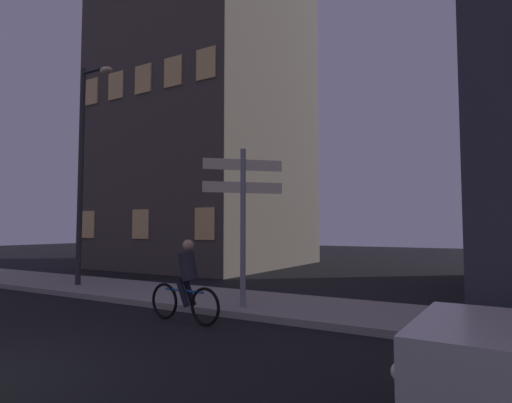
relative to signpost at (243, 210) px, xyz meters
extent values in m
cube|color=gray|center=(-0.80, 0.83, -2.17)|extent=(40.00, 2.73, 0.14)
cylinder|color=gray|center=(0.00, 0.00, -0.38)|extent=(0.12, 0.12, 3.44)
cube|color=beige|center=(0.00, 0.00, 0.99)|extent=(1.28, 1.28, 0.24)
cube|color=beige|center=(0.00, 0.00, 0.49)|extent=(1.28, 1.28, 0.24)
cylinder|color=#2D2D30|center=(-6.21, 0.54, 1.22)|extent=(0.16, 0.16, 6.64)
cylinder|color=#2D2D30|center=(-5.69, 0.54, 4.39)|extent=(1.05, 0.10, 0.10)
ellipsoid|color=#F9E099|center=(-5.16, 0.54, 4.29)|extent=(0.44, 0.28, 0.20)
sphere|color=#F9EFCC|center=(4.16, -4.25, -1.55)|extent=(0.16, 0.16, 0.16)
sphere|color=#F9EFCC|center=(4.20, -3.06, -1.55)|extent=(0.16, 0.16, 0.16)
torus|color=black|center=(-1.10, -1.25, -1.88)|extent=(0.72, 0.12, 0.72)
torus|color=black|center=(0.00, -1.33, -1.88)|extent=(0.72, 0.12, 0.72)
cylinder|color=#1959A5|center=(-0.55, -1.29, -1.63)|extent=(1.00, 0.12, 0.04)
cylinder|color=#26262D|center=(-0.45, -1.30, -1.15)|extent=(0.48, 0.36, 0.61)
sphere|color=tan|center=(-0.45, -1.30, -0.74)|extent=(0.22, 0.22, 0.22)
cylinder|color=black|center=(-0.51, -1.38, -1.66)|extent=(0.35, 0.15, 0.55)
cylinder|color=black|center=(-0.49, -1.20, -1.66)|extent=(0.35, 0.15, 0.55)
cube|color=#4C443D|center=(-7.91, 9.33, 8.36)|extent=(8.20, 9.18, 21.19)
cube|color=#F2C672|center=(-11.19, 4.71, -0.24)|extent=(0.90, 0.06, 1.20)
cube|color=#F2C672|center=(-7.91, 4.71, -0.24)|extent=(0.90, 0.06, 1.20)
cube|color=#F2C672|center=(-4.63, 4.71, -0.24)|extent=(0.90, 0.06, 1.20)
cube|color=#F2C672|center=(-11.19, 4.71, 5.82)|extent=(0.90, 0.06, 1.20)
cube|color=#F2C672|center=(-9.55, 4.71, 5.82)|extent=(0.90, 0.06, 1.20)
cube|color=#F2C672|center=(-7.91, 4.71, 5.82)|extent=(0.90, 0.06, 1.20)
cube|color=#F2C672|center=(-6.27, 4.71, 5.82)|extent=(0.90, 0.06, 1.20)
cube|color=#F2C672|center=(-4.63, 4.71, 5.82)|extent=(0.90, 0.06, 1.20)
camera|label=1|loc=(4.91, -7.80, -0.41)|focal=29.63mm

